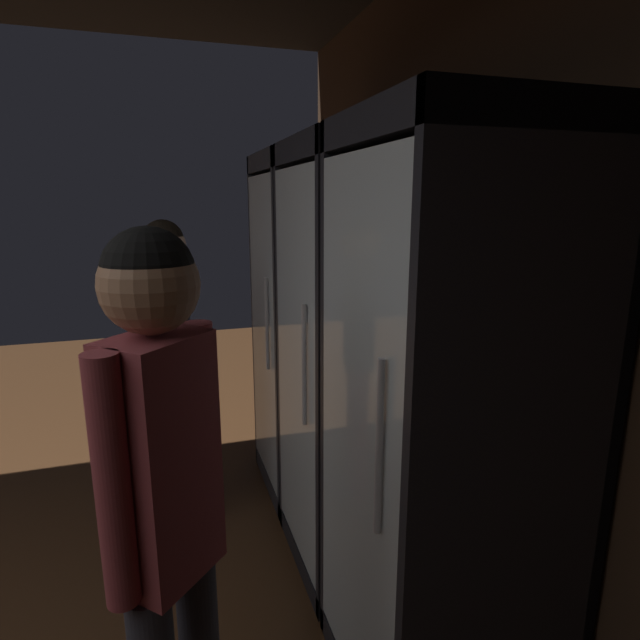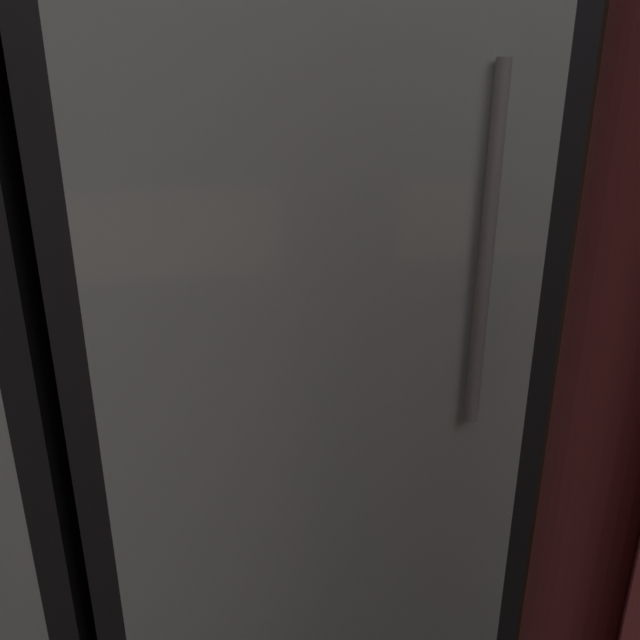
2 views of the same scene
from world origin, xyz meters
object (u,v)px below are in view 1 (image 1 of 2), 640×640
at_px(cooler_left, 373,369).
at_px(cooler_center, 460,435).
at_px(shopper_near, 170,343).
at_px(shopper_far, 165,492).
at_px(cooler_far_left, 324,332).

distance_m(cooler_left, cooler_center, 0.73).
xyz_separation_m(cooler_left, shopper_near, (-0.53, -0.89, 0.06)).
distance_m(cooler_left, shopper_far, 1.30).
distance_m(cooler_far_left, cooler_center, 1.46).
xyz_separation_m(cooler_left, cooler_center, (0.73, 0.00, 0.01)).
xyz_separation_m(shopper_near, shopper_far, (1.44, -0.05, 0.02)).
xyz_separation_m(cooler_far_left, shopper_far, (1.64, -0.94, 0.08)).
relative_size(cooler_left, shopper_far, 1.18).
bearing_deg(cooler_far_left, shopper_far, -29.79).
bearing_deg(cooler_far_left, shopper_near, -77.28).
distance_m(shopper_near, shopper_far, 1.44).
xyz_separation_m(cooler_far_left, cooler_center, (1.46, -0.00, 0.01)).
bearing_deg(shopper_far, cooler_left, 134.02).
height_order(cooler_far_left, cooler_left, same).
distance_m(cooler_far_left, cooler_left, 0.73).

